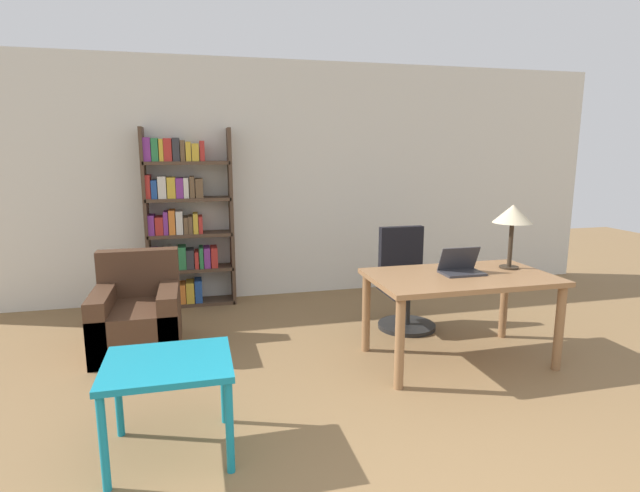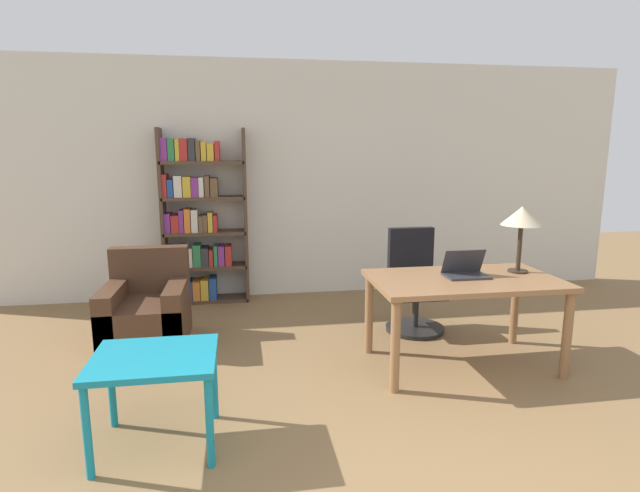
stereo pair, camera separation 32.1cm
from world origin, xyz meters
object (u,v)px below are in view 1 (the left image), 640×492
(office_chair, at_px, (405,285))
(side_table_blue, at_px, (168,374))
(desk, at_px, (460,287))
(laptop, at_px, (461,268))
(table_lamp, at_px, (513,216))
(bookshelf, at_px, (182,224))
(armchair, at_px, (138,318))

(office_chair, distance_m, side_table_blue, 2.69)
(desk, height_order, office_chair, office_chair)
(desk, relative_size, laptop, 4.34)
(table_lamp, xyz_separation_m, office_chair, (-0.61, 0.75, -0.75))
(office_chair, relative_size, bookshelf, 0.50)
(side_table_blue, xyz_separation_m, bookshelf, (0.04, 2.87, 0.43))
(side_table_blue, bearing_deg, table_lamp, 17.94)
(desk, xyz_separation_m, side_table_blue, (-2.23, -0.78, -0.14))
(laptop, height_order, table_lamp, table_lamp)
(desk, distance_m, armchair, 2.74)
(office_chair, bearing_deg, side_table_blue, -142.49)
(desk, relative_size, office_chair, 1.50)
(laptop, xyz_separation_m, bookshelf, (-2.21, 2.06, 0.14))
(side_table_blue, xyz_separation_m, armchair, (-0.34, 1.68, -0.21))
(laptop, relative_size, armchair, 0.41)
(side_table_blue, distance_m, bookshelf, 2.90)
(desk, xyz_separation_m, office_chair, (-0.09, 0.86, -0.21))
(office_chair, xyz_separation_m, side_table_blue, (-2.13, -1.64, 0.06))
(laptop, xyz_separation_m, office_chair, (-0.11, 0.82, -0.35))
(armchair, relative_size, bookshelf, 0.42)
(table_lamp, height_order, bookshelf, bookshelf)
(desk, distance_m, table_lamp, 0.76)
(office_chair, xyz_separation_m, bookshelf, (-2.09, 1.23, 0.49))
(side_table_blue, distance_m, armchair, 1.72)
(desk, xyz_separation_m, armchair, (-2.56, 0.90, -0.35))
(office_chair, bearing_deg, table_lamp, -50.96)
(table_lamp, relative_size, armchair, 0.66)
(desk, bearing_deg, bookshelf, 136.20)
(desk, height_order, table_lamp, table_lamp)
(table_lamp, height_order, side_table_blue, table_lamp)
(armchair, bearing_deg, bookshelf, 72.50)
(desk, bearing_deg, side_table_blue, -160.80)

